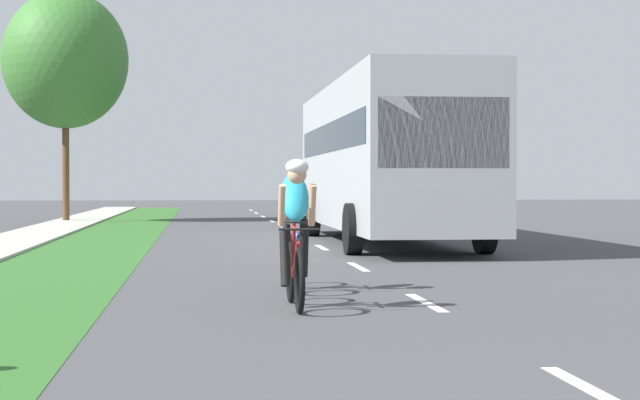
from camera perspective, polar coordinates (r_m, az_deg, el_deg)
ground_plane at (r=23.05m, az=-0.22°, el=-2.40°), size 120.00×120.00×0.00m
grass_verge at (r=23.01m, az=-11.87°, el=-2.41°), size 2.35×70.00×0.01m
lane_markings_center at (r=27.02m, az=-1.14°, el=-1.90°), size 0.12×52.71×0.01m
cyclist_lead at (r=11.29m, az=-1.34°, el=-1.72°), size 0.42×1.72×1.58m
cyclist_trailing at (r=13.23m, az=-1.30°, el=-1.34°), size 0.42×1.72×1.58m
bus_silver at (r=23.64m, az=3.47°, el=2.48°), size 2.78×11.60×3.48m
sedan_blue at (r=43.00m, az=-0.65°, el=0.16°), size 1.98×4.30×1.52m
street_tree_far at (r=37.97m, az=-13.46°, el=7.29°), size 4.30×4.30×7.94m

